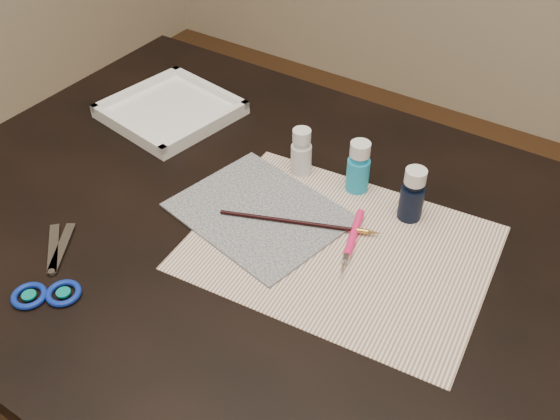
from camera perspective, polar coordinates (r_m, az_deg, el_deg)
The scene contains 10 objects.
table at distance 1.29m, azimuth 0.00°, elevation -14.44°, with size 1.30×0.90×0.75m, color black.
paper at distance 0.99m, azimuth 5.48°, elevation -3.44°, with size 0.46×0.35×0.00m, color white.
canvas at distance 1.04m, azimuth -1.90°, elevation -0.21°, with size 0.27×0.21×0.00m, color black.
paint_bottle_white at distance 1.11m, azimuth 1.96°, elevation 5.34°, with size 0.04×0.04×0.09m, color silver.
paint_bottle_cyan at distance 1.07m, azimuth 7.19°, elevation 3.94°, with size 0.04×0.04×0.10m, color #1C9CCE.
paint_bottle_navy at distance 1.03m, azimuth 12.02°, elevation 1.40°, with size 0.04×0.04×0.10m, color black.
paintbrush at distance 1.01m, azimuth 1.82°, elevation -1.15°, with size 0.27×0.01×0.01m, color black, non-canonical shape.
craft_knife at distance 0.99m, azimuth 6.48°, elevation -3.08°, with size 0.16×0.01×0.01m, color #FE1D66, non-canonical shape.
scissors at distance 1.01m, azimuth -20.41°, elevation -4.66°, with size 0.20×0.10×0.01m, color silver, non-canonical shape.
palette_tray at distance 1.31m, azimuth -9.98°, elevation 9.05°, with size 0.23×0.23×0.03m, color white.
Camera 1 is at (0.41, -0.62, 1.44)m, focal length 40.00 mm.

